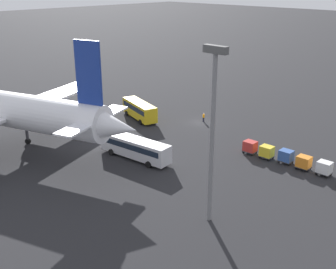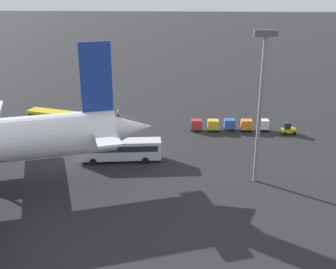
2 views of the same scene
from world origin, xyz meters
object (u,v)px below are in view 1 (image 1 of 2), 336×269
at_px(cargo_cart_white, 324,168).
at_px(cargo_cart_red, 250,146).
at_px(airplane, 0,109).
at_px(cargo_cart_blue, 286,156).
at_px(shuttle_bus_far, 135,147).
at_px(shuttle_bus_near, 140,109).
at_px(cargo_cart_yellow, 267,151).
at_px(worker_person, 204,117).
at_px(cargo_cart_orange, 304,162).

distance_m(cargo_cart_white, cargo_cart_red, 12.01).
relative_size(airplane, cargo_cart_blue, 23.37).
xyz_separation_m(shuttle_bus_far, cargo_cart_blue, (-17.58, -14.73, -0.75)).
distance_m(shuttle_bus_near, cargo_cart_yellow, 28.52).
bearing_deg(shuttle_bus_near, cargo_cart_blue, -161.49).
bearing_deg(cargo_cart_yellow, shuttle_bus_far, 44.15).
bearing_deg(cargo_cart_red, cargo_cart_yellow, -178.71).
height_order(cargo_cart_blue, cargo_cart_yellow, same).
xyz_separation_m(worker_person, cargo_cart_orange, (-24.37, 6.50, 0.32)).
height_order(shuttle_bus_far, cargo_cart_orange, shuttle_bus_far).
bearing_deg(worker_person, airplane, 67.47).
xyz_separation_m(airplane, shuttle_bus_near, (-3.77, -25.95, -4.99)).
bearing_deg(cargo_cart_blue, cargo_cart_yellow, 10.69).
relative_size(worker_person, cargo_cart_white, 0.84).
relative_size(cargo_cart_white, cargo_cart_orange, 1.00).
relative_size(shuttle_bus_near, worker_person, 6.09).
xyz_separation_m(shuttle_bus_near, cargo_cart_orange, (-34.49, -1.04, -0.83)).
distance_m(cargo_cart_blue, cargo_cart_red, 6.03).
distance_m(airplane, cargo_cart_orange, 47.19).
relative_size(shuttle_bus_near, cargo_cart_blue, 5.14).
bearing_deg(cargo_cart_orange, shuttle_bus_near, 1.73).
relative_size(worker_person, cargo_cart_red, 0.84).
bearing_deg(cargo_cart_white, airplane, 33.46).
bearing_deg(airplane, worker_person, -131.99).
bearing_deg(cargo_cart_red, worker_person, -24.24).
height_order(cargo_cart_yellow, cargo_cart_red, same).
xyz_separation_m(cargo_cart_white, cargo_cart_orange, (3.00, 0.28, 0.00)).
height_order(shuttle_bus_near, worker_person, shuttle_bus_near).
bearing_deg(cargo_cart_orange, airplane, 35.20).
distance_m(shuttle_bus_far, cargo_cart_orange, 25.20).
distance_m(airplane, worker_person, 36.78).
bearing_deg(airplane, shuttle_bus_far, -164.25).
distance_m(cargo_cart_white, cargo_cart_orange, 3.01).
bearing_deg(shuttle_bus_far, airplane, 28.52).
height_order(airplane, cargo_cart_yellow, airplane).
relative_size(airplane, cargo_cart_red, 23.37).
distance_m(airplane, shuttle_bus_near, 26.69).
height_order(cargo_cart_white, cargo_cart_red, same).
xyz_separation_m(shuttle_bus_far, cargo_cart_red, (-11.59, -14.09, -0.75)).
relative_size(shuttle_bus_near, cargo_cart_yellow, 5.14).
xyz_separation_m(cargo_cart_orange, cargo_cart_blue, (3.00, -0.21, 0.00)).
height_order(shuttle_bus_far, cargo_cart_yellow, shuttle_bus_far).
xyz_separation_m(airplane, cargo_cart_red, (-29.27, -26.57, -5.82)).
bearing_deg(cargo_cart_red, airplane, 42.23).
bearing_deg(shuttle_bus_near, cargo_cart_yellow, -162.38).
xyz_separation_m(shuttle_bus_near, cargo_cart_white, (-37.49, -1.32, -0.83)).
xyz_separation_m(cargo_cart_yellow, cargo_cart_red, (3.00, 0.07, 0.00)).
distance_m(airplane, cargo_cart_blue, 44.92).
height_order(airplane, cargo_cart_red, airplane).
bearing_deg(cargo_cart_white, cargo_cart_orange, 5.29).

